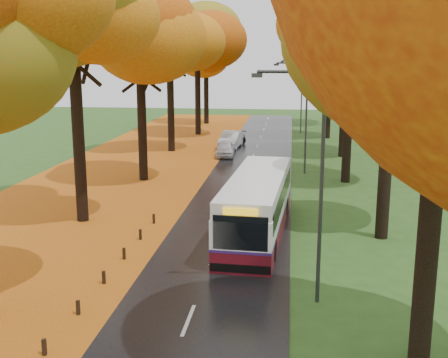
% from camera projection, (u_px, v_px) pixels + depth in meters
% --- Properties ---
extents(road, '(6.50, 90.00, 0.04)m').
position_uv_depth(road, '(241.00, 187.00, 36.57)').
color(road, black).
rests_on(road, ground).
extents(centre_line, '(0.12, 90.00, 0.01)m').
position_uv_depth(centre_line, '(241.00, 187.00, 36.57)').
color(centre_line, silver).
rests_on(centre_line, road).
extents(leaf_verge, '(12.00, 90.00, 0.02)m').
position_uv_depth(leaf_verge, '(108.00, 184.00, 37.62)').
color(leaf_verge, maroon).
rests_on(leaf_verge, ground).
extents(leaf_drift, '(0.90, 90.00, 0.01)m').
position_uv_depth(leaf_drift, '(195.00, 185.00, 36.92)').
color(leaf_drift, orange).
rests_on(leaf_drift, road).
extents(trees_left, '(9.20, 74.00, 13.88)m').
position_uv_depth(trees_left, '(137.00, 38.00, 37.36)').
color(trees_left, black).
rests_on(trees_left, ground).
extents(trees_right, '(9.30, 74.20, 13.96)m').
position_uv_depth(trees_right, '(358.00, 35.00, 35.51)').
color(trees_right, black).
rests_on(trees_right, ground).
extents(bollard_row, '(0.11, 23.51, 0.52)m').
position_uv_depth(bollard_row, '(62.00, 326.00, 17.27)').
color(bollard_row, black).
rests_on(bollard_row, ground).
extents(streetlamp_near, '(2.45, 0.18, 8.00)m').
position_uv_depth(streetlamp_near, '(314.00, 169.00, 18.62)').
color(streetlamp_near, '#333538').
rests_on(streetlamp_near, ground).
extents(streetlamp_mid, '(2.45, 0.18, 8.00)m').
position_uv_depth(streetlamp_mid, '(303.00, 109.00, 39.95)').
color(streetlamp_mid, '#333538').
rests_on(streetlamp_mid, ground).
extents(streetlamp_far, '(2.45, 0.18, 8.00)m').
position_uv_depth(streetlamp_far, '(299.00, 90.00, 61.28)').
color(streetlamp_far, '#333538').
rests_on(streetlamp_far, ground).
extents(bus, '(3.11, 10.89, 2.83)m').
position_uv_depth(bus, '(257.00, 204.00, 26.64)').
color(bus, '#560D16').
rests_on(bus, road).
extents(car_white, '(1.76, 3.85, 1.28)m').
position_uv_depth(car_white, '(225.00, 149.00, 47.48)').
color(car_white, silver).
rests_on(car_white, road).
extents(car_silver, '(2.01, 4.75, 1.52)m').
position_uv_depth(car_silver, '(231.00, 140.00, 51.89)').
color(car_silver, '#989A9F').
rests_on(car_silver, road).
extents(car_dark, '(2.64, 4.57, 1.24)m').
position_uv_depth(car_dark, '(232.00, 139.00, 53.01)').
color(car_dark, black).
rests_on(car_dark, road).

